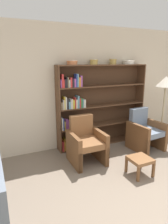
% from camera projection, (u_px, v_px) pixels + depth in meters
% --- Properties ---
extents(wall_back, '(12.00, 0.06, 2.75)m').
position_uv_depth(wall_back, '(88.00, 88.00, 4.68)').
color(wall_back, beige).
rests_on(wall_back, ground).
extents(bookshelf, '(2.22, 0.30, 1.90)m').
position_uv_depth(bookshelf, '(94.00, 106.00, 4.67)').
color(bookshelf, brown).
rests_on(bookshelf, ground).
extents(bowl_olive, '(0.24, 0.24, 0.08)m').
position_uv_depth(bowl_olive, '(72.00, 62.00, 4.18)').
color(bowl_olive, '#C67547').
rests_on(bowl_olive, bookshelf).
extents(bowl_brass, '(0.19, 0.19, 0.11)m').
position_uv_depth(bowl_brass, '(94.00, 62.00, 4.39)').
color(bowl_brass, tan).
rests_on(bowl_brass, bookshelf).
extents(bowl_stoneware, '(0.17, 0.17, 0.12)m').
position_uv_depth(bowl_stoneware, '(113.00, 61.00, 4.59)').
color(bowl_stoneware, tan).
rests_on(bowl_stoneware, bookshelf).
extents(bowl_copper, '(0.27, 0.27, 0.09)m').
position_uv_depth(bowl_copper, '(129.00, 62.00, 4.77)').
color(bowl_copper, silver).
rests_on(bowl_copper, bookshelf).
extents(armchair_leather, '(0.65, 0.69, 0.92)m').
position_uv_depth(armchair_leather, '(86.00, 142.00, 3.98)').
color(armchair_leather, brown).
rests_on(armchair_leather, ground).
extents(armchair_cushioned, '(0.70, 0.73, 0.92)m').
position_uv_depth(armchair_cushioned, '(145.00, 131.00, 4.59)').
color(armchair_cushioned, brown).
rests_on(armchair_cushioned, ground).
extents(floor_lamp, '(0.45, 0.45, 1.64)m').
position_uv_depth(floor_lamp, '(166.00, 85.00, 4.66)').
color(floor_lamp, tan).
rests_on(floor_lamp, ground).
extents(footstool, '(0.37, 0.37, 0.32)m').
position_uv_depth(footstool, '(140.00, 161.00, 3.54)').
color(footstool, brown).
rests_on(footstool, ground).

